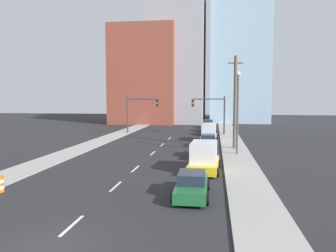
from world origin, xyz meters
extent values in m
plane|color=#262628|center=(0.00, 0.00, 0.00)|extent=(200.00, 200.00, 0.00)
cube|color=#9E9B93|center=(-8.36, 45.58, 0.06)|extent=(2.80, 91.17, 0.13)
cube|color=#9E9B93|center=(8.36, 45.58, 0.06)|extent=(2.80, 91.17, 0.13)
cube|color=beige|center=(0.00, 2.00, 0.00)|extent=(0.16, 2.40, 0.01)
cube|color=beige|center=(0.00, 8.45, 0.00)|extent=(0.16, 2.40, 0.01)
cube|color=beige|center=(0.00, 13.67, 0.00)|extent=(0.16, 2.40, 0.01)
cube|color=beige|center=(0.00, 21.08, 0.00)|extent=(0.16, 2.40, 0.01)
cube|color=beige|center=(0.00, 27.08, 0.00)|extent=(0.16, 2.40, 0.01)
cube|color=beige|center=(0.00, 33.50, 0.00)|extent=(0.16, 2.40, 0.01)
cube|color=brown|center=(-9.11, 62.28, 10.48)|extent=(14.00, 16.00, 20.97)
cube|color=#99999E|center=(-2.34, 66.28, 14.94)|extent=(12.00, 20.00, 29.88)
cube|color=#99B7CC|center=(11.61, 70.28, 20.57)|extent=(13.00, 20.00, 41.14)
cylinder|color=#38383D|center=(-7.38, 38.62, 2.92)|extent=(0.24, 0.24, 5.84)
cylinder|color=#38383D|center=(-4.99, 38.62, 5.44)|extent=(4.77, 0.16, 0.16)
cube|color=black|center=(-2.61, 38.62, 4.81)|extent=(0.34, 0.32, 1.10)
cylinder|color=#4C0C0C|center=(-2.61, 38.45, 5.15)|extent=(0.22, 0.04, 0.22)
cylinder|color=yellow|center=(-2.61, 38.45, 4.81)|extent=(0.22, 0.04, 0.22)
cylinder|color=#0C3F14|center=(-2.61, 38.45, 4.47)|extent=(0.22, 0.04, 0.22)
cylinder|color=#38383D|center=(7.64, 38.62, 2.92)|extent=(0.24, 0.24, 5.84)
cylinder|color=#38383D|center=(5.25, 38.62, 5.44)|extent=(4.77, 0.16, 0.16)
cube|color=black|center=(2.86, 38.62, 4.81)|extent=(0.34, 0.32, 1.10)
cylinder|color=#4C0C0C|center=(2.86, 38.45, 5.15)|extent=(0.22, 0.04, 0.22)
cylinder|color=yellow|center=(2.86, 38.45, 4.81)|extent=(0.22, 0.04, 0.22)
cylinder|color=#0C3F14|center=(2.86, 38.45, 4.47)|extent=(0.22, 0.04, 0.22)
cylinder|color=brown|center=(8.34, 24.88, 5.06)|extent=(0.32, 0.32, 10.12)
cube|color=brown|center=(8.34, 24.88, 9.32)|extent=(1.60, 0.14, 0.14)
cylinder|color=#4C4C51|center=(8.39, 21.24, 3.85)|extent=(0.20, 0.20, 7.70)
sphere|color=white|center=(8.39, 21.24, 7.92)|extent=(0.44, 0.44, 0.44)
cube|color=#1E6033|center=(4.93, 7.02, 0.50)|extent=(1.73, 4.61, 0.62)
cube|color=#1E2838|center=(4.93, 7.02, 1.11)|extent=(1.52, 2.08, 0.59)
cylinder|color=black|center=(4.04, 8.45, 0.35)|extent=(0.22, 0.70, 0.70)
cylinder|color=black|center=(5.81, 8.46, 0.35)|extent=(0.22, 0.70, 0.70)
cylinder|color=black|center=(4.05, 5.59, 0.35)|extent=(0.22, 0.70, 0.70)
cylinder|color=black|center=(5.83, 5.60, 0.35)|extent=(0.22, 0.70, 0.70)
cube|color=gold|center=(5.42, 13.69, 0.48)|extent=(2.36, 5.33, 0.63)
cube|color=silver|center=(5.41, 13.43, 1.54)|extent=(2.01, 3.33, 1.48)
cylinder|color=black|center=(4.40, 15.37, 0.30)|extent=(0.25, 0.62, 0.61)
cylinder|color=black|center=(6.59, 15.26, 0.30)|extent=(0.25, 0.62, 0.61)
cylinder|color=black|center=(4.25, 12.12, 0.30)|extent=(0.25, 0.62, 0.61)
cylinder|color=black|center=(6.43, 12.02, 0.30)|extent=(0.25, 0.62, 0.61)
cube|color=#141E47|center=(4.98, 19.62, 0.51)|extent=(1.87, 4.63, 0.62)
cube|color=#1E2838|center=(4.98, 19.62, 1.12)|extent=(1.61, 2.10, 0.59)
cylinder|color=black|center=(4.09, 21.06, 0.36)|extent=(0.23, 0.72, 0.71)
cylinder|color=black|center=(5.93, 21.02, 0.36)|extent=(0.23, 0.72, 0.71)
cylinder|color=black|center=(4.03, 18.21, 0.36)|extent=(0.23, 0.72, 0.71)
cylinder|color=black|center=(5.87, 18.18, 0.36)|extent=(0.23, 0.72, 0.71)
cube|color=#196B75|center=(5.46, 25.66, 0.52)|extent=(1.88, 4.73, 0.69)
cube|color=#1E2838|center=(5.46, 25.66, 1.18)|extent=(1.61, 2.15, 0.63)
cylinder|color=black|center=(4.51, 27.09, 0.33)|extent=(0.24, 0.66, 0.65)
cylinder|color=black|center=(6.34, 27.13, 0.33)|extent=(0.24, 0.66, 0.65)
cylinder|color=black|center=(4.58, 24.18, 0.33)|extent=(0.24, 0.66, 0.65)
cylinder|color=black|center=(6.41, 24.23, 0.33)|extent=(0.24, 0.66, 0.65)
cube|color=slate|center=(5.48, 31.36, 0.49)|extent=(2.14, 5.56, 0.62)
cube|color=silver|center=(5.47, 31.08, 1.54)|extent=(1.83, 3.46, 1.48)
cylinder|color=black|center=(4.55, 33.10, 0.33)|extent=(0.24, 0.66, 0.65)
cylinder|color=black|center=(6.55, 33.02, 0.33)|extent=(0.24, 0.66, 0.65)
cylinder|color=black|center=(4.42, 29.70, 0.33)|extent=(0.24, 0.66, 0.65)
cylinder|color=black|center=(6.42, 29.62, 0.33)|extent=(0.24, 0.66, 0.65)
cube|color=red|center=(5.39, 38.42, 0.53)|extent=(2.14, 4.74, 0.71)
cube|color=#1E2838|center=(5.39, 38.42, 1.21)|extent=(1.77, 2.18, 0.64)
cylinder|color=black|center=(4.50, 39.91, 0.33)|extent=(0.26, 0.66, 0.65)
cylinder|color=black|center=(6.44, 39.80, 0.33)|extent=(0.26, 0.66, 0.65)
cylinder|color=black|center=(4.34, 37.04, 0.33)|extent=(0.26, 0.66, 0.65)
cylinder|color=black|center=(6.28, 36.93, 0.33)|extent=(0.26, 0.66, 0.65)
cube|color=navy|center=(5.02, 43.80, 0.53)|extent=(1.97, 4.37, 0.67)
cube|color=#1E2838|center=(5.02, 43.80, 1.17)|extent=(1.69, 1.99, 0.62)
cylinder|color=black|center=(4.02, 45.12, 0.36)|extent=(0.24, 0.72, 0.71)
cylinder|color=black|center=(5.95, 45.17, 0.36)|extent=(0.24, 0.72, 0.71)
cylinder|color=black|center=(4.09, 42.44, 0.36)|extent=(0.24, 0.72, 0.71)
cylinder|color=black|center=(6.02, 42.49, 0.36)|extent=(0.24, 0.72, 0.71)
cube|color=silver|center=(4.97, 50.42, 0.53)|extent=(2.01, 4.73, 0.70)
cube|color=#1E2838|center=(4.97, 50.42, 1.20)|extent=(1.71, 2.15, 0.64)
cylinder|color=black|center=(4.04, 51.90, 0.33)|extent=(0.24, 0.66, 0.66)
cylinder|color=black|center=(5.98, 51.84, 0.33)|extent=(0.24, 0.66, 0.66)
cylinder|color=black|center=(3.96, 49.00, 0.33)|extent=(0.24, 0.66, 0.66)
cylinder|color=black|center=(5.89, 48.94, 0.33)|extent=(0.24, 0.66, 0.66)
camera|label=1|loc=(6.17, -11.25, 5.61)|focal=35.00mm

